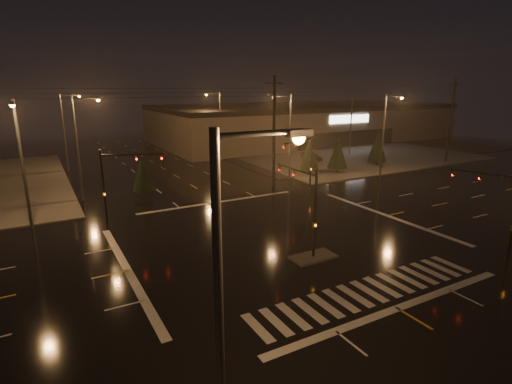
# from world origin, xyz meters

# --- Properties ---
(ground) EXTENTS (140.00, 140.00, 0.00)m
(ground) POSITION_xyz_m (0.00, 0.00, 0.00)
(ground) COLOR black
(ground) RESTS_ON ground
(sidewalk_ne) EXTENTS (36.00, 36.00, 0.12)m
(sidewalk_ne) POSITION_xyz_m (30.00, 30.00, 0.06)
(sidewalk_ne) COLOR #4E4B45
(sidewalk_ne) RESTS_ON ground
(median_island) EXTENTS (3.00, 1.60, 0.15)m
(median_island) POSITION_xyz_m (0.00, -4.00, 0.07)
(median_island) COLOR #4E4B45
(median_island) RESTS_ON ground
(crosswalk) EXTENTS (15.00, 2.60, 0.01)m
(crosswalk) POSITION_xyz_m (0.00, -9.00, 0.01)
(crosswalk) COLOR beige
(crosswalk) RESTS_ON ground
(stop_bar_near) EXTENTS (16.00, 0.50, 0.01)m
(stop_bar_near) POSITION_xyz_m (0.00, -11.00, 0.01)
(stop_bar_near) COLOR beige
(stop_bar_near) RESTS_ON ground
(stop_bar_far) EXTENTS (16.00, 0.50, 0.01)m
(stop_bar_far) POSITION_xyz_m (0.00, 11.00, 0.01)
(stop_bar_far) COLOR beige
(stop_bar_far) RESTS_ON ground
(parking_lot) EXTENTS (50.00, 24.00, 0.08)m
(parking_lot) POSITION_xyz_m (35.00, 28.00, 0.04)
(parking_lot) COLOR black
(parking_lot) RESTS_ON ground
(retail_building) EXTENTS (60.20, 28.30, 7.20)m
(retail_building) POSITION_xyz_m (35.00, 45.99, 3.84)
(retail_building) COLOR #756753
(retail_building) RESTS_ON ground
(signal_mast_median) EXTENTS (0.25, 4.59, 6.00)m
(signal_mast_median) POSITION_xyz_m (0.00, -3.07, 3.75)
(signal_mast_median) COLOR black
(signal_mast_median) RESTS_ON ground
(signal_mast_ne) EXTENTS (4.84, 1.86, 6.00)m
(signal_mast_ne) POSITION_xyz_m (9.50, 10.14, 3.79)
(signal_mast_ne) COLOR black
(signal_mast_ne) RESTS_ON ground
(signal_mast_nw) EXTENTS (4.84, 1.86, 6.00)m
(signal_mast_nw) POSITION_xyz_m (-9.50, 10.14, 3.79)
(signal_mast_nw) COLOR black
(signal_mast_nw) RESTS_ON ground
(signal_mast_se) EXTENTS (1.55, 3.87, 6.00)m
(signal_mast_se) POSITION_xyz_m (10.23, -9.75, 3.71)
(signal_mast_se) COLOR black
(signal_mast_se) RESTS_ON ground
(streetlight_0) EXTENTS (2.77, 0.32, 10.00)m
(streetlight_0) POSITION_xyz_m (-11.18, -15.00, 5.80)
(streetlight_0) COLOR #38383A
(streetlight_0) RESTS_ON ground
(streetlight_1) EXTENTS (2.77, 0.32, 10.00)m
(streetlight_1) POSITION_xyz_m (-11.18, 18.00, 5.80)
(streetlight_1) COLOR #38383A
(streetlight_1) RESTS_ON ground
(streetlight_2) EXTENTS (2.77, 0.32, 10.00)m
(streetlight_2) POSITION_xyz_m (-11.18, 34.00, 5.80)
(streetlight_2) COLOR #38383A
(streetlight_2) RESTS_ON ground
(streetlight_3) EXTENTS (2.77, 0.32, 10.00)m
(streetlight_3) POSITION_xyz_m (11.18, 16.00, 5.80)
(streetlight_3) COLOR #38383A
(streetlight_3) RESTS_ON ground
(streetlight_4) EXTENTS (2.77, 0.32, 10.00)m
(streetlight_4) POSITION_xyz_m (11.18, 36.00, 5.80)
(streetlight_4) COLOR #38383A
(streetlight_4) RESTS_ON ground
(streetlight_5) EXTENTS (0.32, 2.77, 10.00)m
(streetlight_5) POSITION_xyz_m (-16.00, 11.18, 5.80)
(streetlight_5) COLOR #38383A
(streetlight_5) RESTS_ON ground
(streetlight_6) EXTENTS (0.32, 2.77, 10.00)m
(streetlight_6) POSITION_xyz_m (22.00, 11.18, 5.80)
(streetlight_6) COLOR #38383A
(streetlight_6) RESTS_ON ground
(utility_pole_1) EXTENTS (2.20, 0.32, 12.00)m
(utility_pole_1) POSITION_xyz_m (8.00, 14.00, 6.13)
(utility_pole_1) COLOR black
(utility_pole_1) RESTS_ON ground
(utility_pole_2) EXTENTS (2.20, 0.32, 12.00)m
(utility_pole_2) POSITION_xyz_m (38.00, 14.00, 6.13)
(utility_pole_2) COLOR black
(utility_pole_2) RESTS_ON ground
(conifer_0) EXTENTS (2.46, 2.46, 4.54)m
(conifer_0) POSITION_xyz_m (15.08, 16.90, 2.62)
(conifer_0) COLOR black
(conifer_0) RESTS_ON ground
(conifer_1) EXTENTS (2.56, 2.56, 4.70)m
(conifer_1) POSITION_xyz_m (18.76, 15.81, 2.70)
(conifer_1) COLOR black
(conifer_1) RESTS_ON ground
(conifer_2) EXTENTS (2.61, 2.61, 4.78)m
(conifer_2) POSITION_xyz_m (26.77, 16.82, 2.74)
(conifer_2) COLOR black
(conifer_2) RESTS_ON ground
(conifer_3) EXTENTS (2.05, 2.05, 3.90)m
(conifer_3) POSITION_xyz_m (-5.98, 16.35, 2.30)
(conifer_3) COLOR black
(conifer_3) RESTS_ON ground
(car_parked) EXTENTS (1.71, 3.93, 1.32)m
(car_parked) POSITION_xyz_m (21.37, 24.76, 0.66)
(car_parked) COLOR black
(car_parked) RESTS_ON ground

